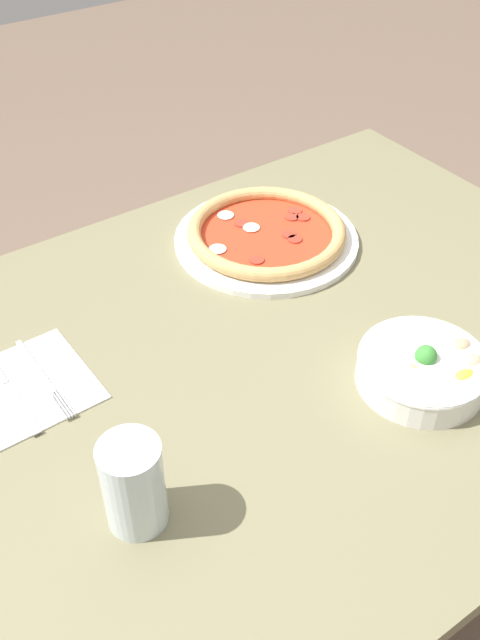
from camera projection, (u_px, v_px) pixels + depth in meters
name	position (u px, v px, depth m)	size (l,w,h in m)	color
ground_plane	(260.00, 595.00, 1.61)	(8.00, 8.00, 0.00)	brown
dining_table	(268.00, 391.00, 1.17)	(1.29, 0.94, 0.77)	#706B4C
pizza	(266.00, 234.00, 1.31)	(0.34, 0.34, 0.04)	white
bowl	(423.00, 368.00, 1.03)	(0.19, 0.19, 0.07)	white
napkin	(26.00, 387.00, 1.04)	(0.19, 0.19, 0.00)	white
fork	(43.00, 377.00, 1.05)	(0.02, 0.19, 0.00)	silver
knife	(8.00, 388.00, 1.03)	(0.02, 0.19, 0.01)	silver
glass	(133.00, 484.00, 0.83)	(0.08, 0.08, 0.13)	silver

